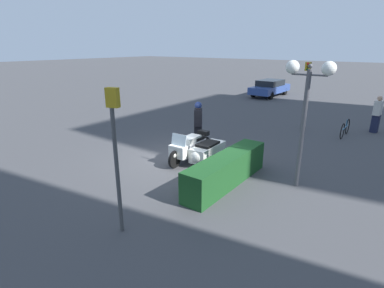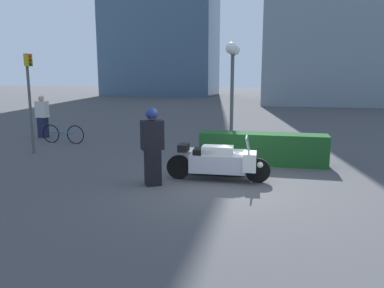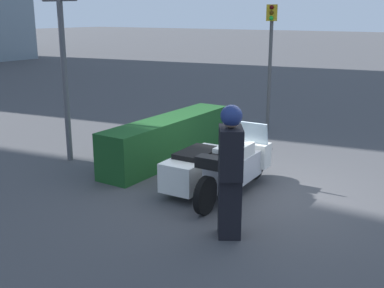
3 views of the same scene
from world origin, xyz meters
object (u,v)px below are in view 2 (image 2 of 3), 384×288
hedge_bush_curbside (263,149)px  traffic_light_far (30,89)px  officer_rider (152,145)px  twin_lamp_post (232,66)px  police_motorcycle (220,160)px  pedestrian_bystander (42,117)px  bicycle_parked (63,134)px

hedge_bush_curbside → traffic_light_far: (-7.64, -0.12, 1.72)m
officer_rider → hedge_bush_curbside: 3.81m
twin_lamp_post → hedge_bush_curbside: bearing=-57.1°
police_motorcycle → pedestrian_bystander: bearing=148.3°
police_motorcycle → hedge_bush_curbside: police_motorcycle is taller
police_motorcycle → pedestrian_bystander: (-8.29, 4.67, 0.43)m
officer_rider → pedestrian_bystander: (-6.82, 5.73, -0.10)m
traffic_light_far → bicycle_parked: 2.70m
hedge_bush_curbside → twin_lamp_post: bearing=122.9°
pedestrian_bystander → traffic_light_far: bearing=-143.1°
traffic_light_far → bicycle_parked: size_ratio=1.83×
police_motorcycle → twin_lamp_post: twin_lamp_post is taller
traffic_light_far → bicycle_parked: traffic_light_far is taller
twin_lamp_post → bicycle_parked: 7.09m
officer_rider → traffic_light_far: size_ratio=0.57×
officer_rider → bicycle_parked: size_ratio=1.04×
hedge_bush_curbside → traffic_light_far: size_ratio=1.13×
traffic_light_far → officer_rider: bearing=-27.1°
hedge_bush_curbside → police_motorcycle: bearing=-119.7°
traffic_light_far → police_motorcycle: bearing=-13.3°
traffic_light_far → bicycle_parked: bearing=93.9°
twin_lamp_post → traffic_light_far: 6.80m
police_motorcycle → bicycle_parked: police_motorcycle is taller
officer_rider → twin_lamp_post: 5.19m
bicycle_parked → hedge_bush_curbside: bearing=-12.4°
traffic_light_far → pedestrian_bystander: bearing=119.8°
traffic_light_far → pedestrian_bystander: (-1.67, 3.01, -1.29)m
hedge_bush_curbside → traffic_light_far: bearing=-179.1°
twin_lamp_post → pedestrian_bystander: 8.48m
police_motorcycle → traffic_light_far: traffic_light_far is taller
officer_rider → bicycle_parked: 7.08m
twin_lamp_post → traffic_light_far: (-6.49, -1.90, -0.76)m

